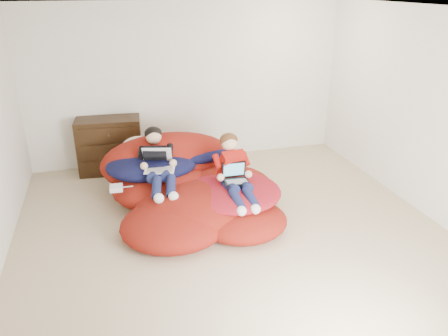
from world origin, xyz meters
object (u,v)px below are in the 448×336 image
laptop_black (235,176)px  younger_boy (234,169)px  dresser (110,146)px  older_boy (158,159)px  laptop_white (159,163)px  beanbag_pile (189,188)px

laptop_black → younger_boy: bearing=90.0°
dresser → older_boy: 1.44m
older_boy → laptop_black: (0.87, -0.58, -0.09)m
older_boy → laptop_white: older_boy is taller
younger_boy → laptop_black: bearing=-90.0°
younger_boy → laptop_black: size_ratio=3.27×
older_boy → younger_boy: (0.87, -0.53, -0.02)m
dresser → older_boy: older_boy is taller
laptop_white → laptop_black: size_ratio=1.52×
beanbag_pile → laptop_white: size_ratio=5.06×
laptop_white → laptop_black: bearing=-29.5°
beanbag_pile → younger_boy: (0.50, -0.37, 0.36)m
older_boy → laptop_black: 1.05m
dresser → laptop_black: 2.38m
older_boy → younger_boy: size_ratio=1.18×
beanbag_pile → dresser: bearing=122.5°
dresser → beanbag_pile: bearing=-57.5°
dresser → younger_boy: bearing=-51.9°
older_boy → laptop_white: bearing=-90.0°
dresser → beanbag_pile: dresser is taller
younger_boy → beanbag_pile: bearing=143.6°
dresser → younger_boy: younger_boy is taller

